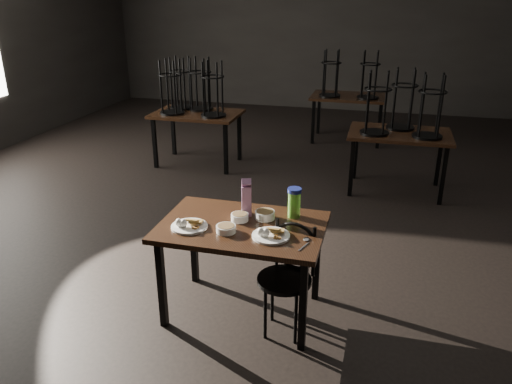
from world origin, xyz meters
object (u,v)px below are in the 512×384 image
(water_bottle, at_px, (294,202))
(bentwood_chair, at_px, (288,270))
(juice_carton, at_px, (246,198))
(main_table, at_px, (242,234))

(water_bottle, bearing_deg, bentwood_chair, -84.43)
(juice_carton, bearing_deg, main_table, -85.03)
(juice_carton, xyz_separation_m, bentwood_chair, (0.39, -0.28, -0.40))
(main_table, xyz_separation_m, juice_carton, (-0.02, 0.18, 0.21))
(juice_carton, distance_m, water_bottle, 0.36)
(juice_carton, distance_m, bentwood_chair, 0.62)
(juice_carton, height_order, water_bottle, juice_carton)
(juice_carton, relative_size, bentwood_chair, 0.36)
(main_table, bearing_deg, juice_carton, 94.97)
(juice_carton, xyz_separation_m, water_bottle, (0.36, 0.06, -0.02))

